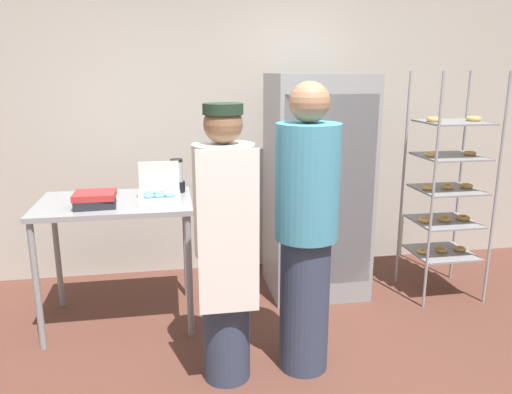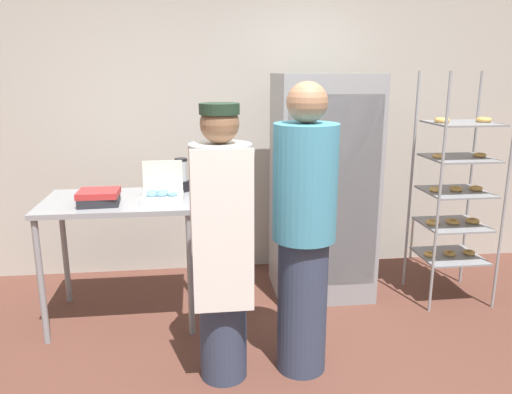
# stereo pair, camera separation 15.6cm
# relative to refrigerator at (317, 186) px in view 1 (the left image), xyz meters

# --- Properties ---
(back_wall) EXTENTS (6.40, 0.12, 2.73)m
(back_wall) POSITION_rel_refrigerator_xyz_m (-0.59, 0.69, 0.47)
(back_wall) COLOR #B7B2A8
(back_wall) RESTS_ON ground_plane
(refrigerator) EXTENTS (0.78, 0.68, 1.80)m
(refrigerator) POSITION_rel_refrigerator_xyz_m (0.00, 0.00, 0.00)
(refrigerator) COLOR gray
(refrigerator) RESTS_ON ground_plane
(baking_rack) EXTENTS (0.55, 0.52, 1.82)m
(baking_rack) POSITION_rel_refrigerator_xyz_m (1.02, -0.24, -0.01)
(baking_rack) COLOR #93969B
(baking_rack) RESTS_ON ground_plane
(prep_counter) EXTENTS (1.07, 0.72, 0.93)m
(prep_counter) POSITION_rel_refrigerator_xyz_m (-1.58, -0.29, -0.09)
(prep_counter) COLOR gray
(prep_counter) RESTS_ON ground_plane
(donut_box) EXTENTS (0.29, 0.23, 0.27)m
(donut_box) POSITION_rel_refrigerator_xyz_m (-1.26, -0.38, 0.07)
(donut_box) COLOR silver
(donut_box) RESTS_ON prep_counter
(blender_pitcher) EXTENTS (0.12, 0.12, 0.25)m
(blender_pitcher) POSITION_rel_refrigerator_xyz_m (-1.13, -0.09, 0.14)
(blender_pitcher) COLOR black
(blender_pitcher) RESTS_ON prep_counter
(binder_stack) EXTENTS (0.29, 0.26, 0.10)m
(binder_stack) POSITION_rel_refrigerator_xyz_m (-1.69, -0.42, 0.07)
(binder_stack) COLOR #232328
(binder_stack) RESTS_ON prep_counter
(person_baker) EXTENTS (0.35, 0.37, 1.65)m
(person_baker) POSITION_rel_refrigerator_xyz_m (-0.89, -1.14, -0.04)
(person_baker) COLOR #333D56
(person_baker) RESTS_ON ground_plane
(person_customer) EXTENTS (0.37, 0.37, 1.77)m
(person_customer) POSITION_rel_refrigerator_xyz_m (-0.40, -1.11, 0.00)
(person_customer) COLOR #333D56
(person_customer) RESTS_ON ground_plane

